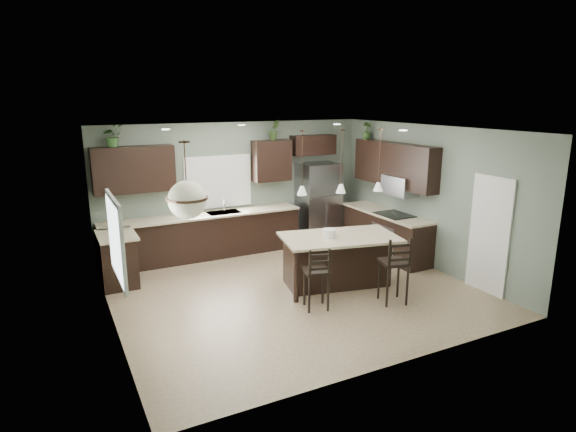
% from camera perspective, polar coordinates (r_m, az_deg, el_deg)
% --- Properties ---
extents(ground, '(6.00, 6.00, 0.00)m').
position_cam_1_polar(ground, '(8.60, 0.62, -8.76)').
color(ground, '#9E8466').
rests_on(ground, ground).
extents(pantry_door, '(0.04, 0.82, 2.04)m').
position_cam_1_polar(pantry_door, '(8.92, 22.75, -2.11)').
color(pantry_door, white).
rests_on(pantry_door, ground).
extents(window_back, '(1.35, 0.02, 1.00)m').
position_cam_1_polar(window_back, '(10.45, -8.28, 4.05)').
color(window_back, white).
rests_on(window_back, room_shell).
extents(window_left, '(0.02, 1.10, 1.00)m').
position_cam_1_polar(window_left, '(6.52, -19.83, -2.66)').
color(window_left, white).
rests_on(window_left, room_shell).
extents(left_return_cabs, '(0.60, 0.90, 0.90)m').
position_cam_1_polar(left_return_cabs, '(9.25, -19.57, -4.98)').
color(left_return_cabs, black).
rests_on(left_return_cabs, ground).
extents(left_return_countertop, '(0.66, 0.96, 0.04)m').
position_cam_1_polar(left_return_countertop, '(9.11, -19.69, -2.16)').
color(left_return_countertop, '#C1B992').
rests_on(left_return_countertop, left_return_cabs).
extents(back_lower_cabs, '(4.20, 0.60, 0.90)m').
position_cam_1_polar(back_lower_cabs, '(10.30, -9.93, -2.45)').
color(back_lower_cabs, black).
rests_on(back_lower_cabs, ground).
extents(back_countertop, '(4.20, 0.66, 0.04)m').
position_cam_1_polar(back_countertop, '(10.16, -10.00, 0.07)').
color(back_countertop, '#C1B992').
rests_on(back_countertop, back_lower_cabs).
extents(sink_inset, '(0.70, 0.45, 0.01)m').
position_cam_1_polar(sink_inset, '(10.29, -7.62, 0.42)').
color(sink_inset, gray).
rests_on(sink_inset, back_countertop).
extents(faucet, '(0.02, 0.02, 0.28)m').
position_cam_1_polar(faucet, '(10.23, -7.59, 1.18)').
color(faucet, silver).
rests_on(faucet, back_countertop).
extents(back_upper_left, '(1.55, 0.34, 0.90)m').
position_cam_1_polar(back_upper_left, '(9.83, -17.80, 5.27)').
color(back_upper_left, black).
rests_on(back_upper_left, room_shell).
extents(back_upper_right, '(0.85, 0.34, 0.90)m').
position_cam_1_polar(back_upper_right, '(10.69, -1.95, 6.57)').
color(back_upper_right, black).
rests_on(back_upper_right, room_shell).
extents(fridge_header, '(1.05, 0.34, 0.45)m').
position_cam_1_polar(fridge_header, '(11.14, 2.99, 8.41)').
color(fridge_header, black).
rests_on(fridge_header, room_shell).
extents(right_lower_cabs, '(0.60, 2.35, 0.90)m').
position_cam_1_polar(right_lower_cabs, '(10.55, 11.51, -2.13)').
color(right_lower_cabs, black).
rests_on(right_lower_cabs, ground).
extents(right_countertop, '(0.66, 2.35, 0.04)m').
position_cam_1_polar(right_countertop, '(10.42, 11.54, 0.34)').
color(right_countertop, '#C1B992').
rests_on(right_countertop, right_lower_cabs).
extents(cooktop, '(0.58, 0.75, 0.02)m').
position_cam_1_polar(cooktop, '(10.21, 12.50, 0.16)').
color(cooktop, black).
rests_on(cooktop, right_countertop).
extents(wall_oven_front, '(0.01, 0.72, 0.60)m').
position_cam_1_polar(wall_oven_front, '(10.16, 11.11, -2.73)').
color(wall_oven_front, gray).
rests_on(wall_oven_front, right_lower_cabs).
extents(right_upper_cabs, '(0.34, 2.35, 0.90)m').
position_cam_1_polar(right_upper_cabs, '(10.33, 12.48, 5.99)').
color(right_upper_cabs, black).
rests_on(right_upper_cabs, room_shell).
extents(microwave, '(0.40, 0.75, 0.40)m').
position_cam_1_polar(microwave, '(10.15, 13.12, 3.54)').
color(microwave, gray).
rests_on(microwave, right_upper_cabs).
extents(refrigerator, '(0.90, 0.74, 1.85)m').
position_cam_1_polar(refrigerator, '(11.23, 3.59, 1.60)').
color(refrigerator, gray).
rests_on(refrigerator, ground).
extents(kitchen_island, '(2.22, 1.55, 0.92)m').
position_cam_1_polar(kitchen_island, '(8.70, 6.06, -5.32)').
color(kitchen_island, black).
rests_on(kitchen_island, ground).
extents(serving_dish, '(0.24, 0.24, 0.14)m').
position_cam_1_polar(serving_dish, '(8.47, 4.88, -2.04)').
color(serving_dish, silver).
rests_on(serving_dish, kitchen_island).
extents(bar_stool_left, '(0.47, 0.47, 1.05)m').
position_cam_1_polar(bar_stool_left, '(7.72, 3.38, -7.30)').
color(bar_stool_left, black).
rests_on(bar_stool_left, ground).
extents(bar_stool_right, '(0.52, 0.52, 1.15)m').
position_cam_1_polar(bar_stool_right, '(8.10, 12.40, -6.20)').
color(bar_stool_right, black).
rests_on(bar_stool_right, ground).
extents(pendant_left, '(0.17, 0.17, 1.10)m').
position_cam_1_polar(pendant_left, '(8.06, 1.70, 6.31)').
color(pendant_left, white).
rests_on(pendant_left, room_shell).
extents(pendant_center, '(0.17, 0.17, 1.10)m').
position_cam_1_polar(pendant_center, '(8.28, 6.37, 6.44)').
color(pendant_center, white).
rests_on(pendant_center, room_shell).
extents(pendant_right, '(0.17, 0.17, 1.10)m').
position_cam_1_polar(pendant_right, '(8.56, 10.77, 6.52)').
color(pendant_right, white).
rests_on(pendant_right, room_shell).
extents(chandelier, '(0.53, 0.53, 1.00)m').
position_cam_1_polar(chandelier, '(6.18, -11.99, 4.17)').
color(chandelier, beige).
rests_on(chandelier, room_shell).
extents(plant_back_left, '(0.42, 0.38, 0.42)m').
position_cam_1_polar(plant_back_left, '(9.68, -20.07, 8.92)').
color(plant_back_left, '#2E5525').
rests_on(plant_back_left, back_upper_left).
extents(plant_back_right, '(0.26, 0.22, 0.44)m').
position_cam_1_polar(plant_back_right, '(10.62, -1.67, 10.15)').
color(plant_back_right, '#344F22').
rests_on(plant_back_right, back_upper_right).
extents(plant_right_wall, '(0.22, 0.22, 0.38)m').
position_cam_1_polar(plant_right_wall, '(11.01, 9.31, 9.95)').
color(plant_right_wall, '#2F4F22').
rests_on(plant_right_wall, right_upper_cabs).
extents(room_shell, '(6.00, 6.00, 6.00)m').
position_cam_1_polar(room_shell, '(8.10, 0.65, 2.40)').
color(room_shell, slate).
rests_on(room_shell, ground).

